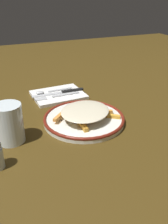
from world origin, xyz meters
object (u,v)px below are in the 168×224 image
at_px(fries_heap, 85,112).
at_px(spoon, 48,91).
at_px(fork, 57,96).
at_px(plate, 84,119).
at_px(water_glass, 9,124).
at_px(knife, 63,92).
at_px(napkin, 58,95).

bearing_deg(fries_heap, spoon, 11.53).
bearing_deg(spoon, fork, -157.41).
xyz_separation_m(plate, water_glass, (-0.03, 0.23, 0.05)).
bearing_deg(fries_heap, knife, -0.18).
bearing_deg(fries_heap, napkin, 4.44).
height_order(spoon, water_glass, water_glass).
xyz_separation_m(fries_heap, fork, (0.21, 0.03, -0.02)).
height_order(plate, water_glass, water_glass).
bearing_deg(fries_heap, water_glass, 95.10).
relative_size(spoon, water_glass, 1.37).
height_order(napkin, knife, knife).
bearing_deg(plate, napkin, 4.18).
bearing_deg(knife, plate, 179.46).
bearing_deg(fork, napkin, -23.31).
bearing_deg(napkin, water_glass, 139.93).
bearing_deg(fork, plate, -171.81).
bearing_deg(spoon, napkin, -126.84).
relative_size(napkin, knife, 0.93).
xyz_separation_m(spoon, water_glass, (-0.28, 0.18, 0.04)).
relative_size(knife, spoon, 1.38).
xyz_separation_m(plate, knife, (0.23, -0.00, 0.00)).
relative_size(plate, water_glass, 2.34).
bearing_deg(plate, water_glass, 96.18).
bearing_deg(knife, napkin, 89.50).
bearing_deg(knife, fries_heap, 179.82).
height_order(fries_heap, fork, fries_heap).
xyz_separation_m(knife, spoon, (0.03, 0.05, 0.00)).
bearing_deg(knife, fork, 132.15).
relative_size(fries_heap, water_glass, 1.96).
distance_m(fries_heap, napkin, 0.24).
bearing_deg(napkin, knife, -90.50).
distance_m(spoon, water_glass, 0.34).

